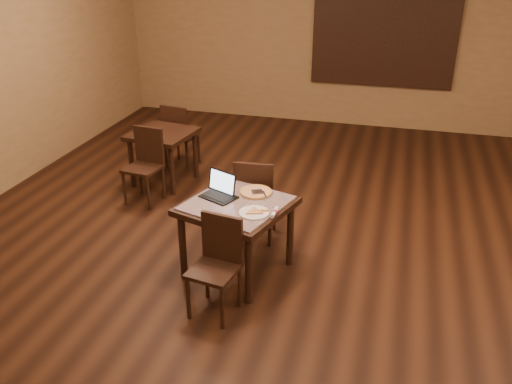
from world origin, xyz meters
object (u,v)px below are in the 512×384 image
(chair_main_near, at_px, (218,260))
(other_table_b, at_px, (163,140))
(laptop, at_px, (220,190))
(pizza_pan, at_px, (256,193))
(other_table_b_chair_far, at_px, (178,133))
(chair_main_far, at_px, (255,196))
(other_table_b_chair_near, at_px, (146,161))
(tiled_table, at_px, (237,212))

(chair_main_near, relative_size, other_table_b, 1.04)
(laptop, xyz_separation_m, pizza_pan, (0.32, 0.14, -0.06))
(other_table_b, distance_m, other_table_b_chair_far, 0.55)
(chair_main_far, distance_m, other_table_b_chair_near, 1.71)
(laptop, height_order, other_table_b_chair_far, laptop)
(chair_main_near, bearing_deg, laptop, 115.53)
(other_table_b_chair_near, height_order, other_table_b_chair_far, same)
(other_table_b_chair_far, bearing_deg, other_table_b, 98.80)
(chair_main_near, xyz_separation_m, other_table_b, (-1.60, 2.43, 0.09))
(chair_main_far, height_order, other_table_b_chair_near, chair_main_far)
(other_table_b, distance_m, other_table_b_chair_near, 0.55)
(tiled_table, bearing_deg, pizza_pan, 80.48)
(chair_main_near, relative_size, other_table_b_chair_near, 0.96)
(tiled_table, xyz_separation_m, chair_main_near, (0.01, -0.62, -0.15))
(other_table_b, bearing_deg, pizza_pan, -34.83)
(pizza_pan, height_order, other_table_b, pizza_pan)
(tiled_table, bearing_deg, chair_main_near, -71.79)
(other_table_b, bearing_deg, tiled_table, -40.99)
(chair_main_near, height_order, other_table_b_chair_near, other_table_b_chair_near)
(tiled_table, distance_m, other_table_b_chair_far, 2.85)
(tiled_table, bearing_deg, other_table_b_chair_far, 141.31)
(other_table_b_chair_near, bearing_deg, other_table_b_chair_far, 98.80)
(chair_main_far, relative_size, laptop, 2.42)
(chair_main_near, height_order, chair_main_far, chair_main_far)
(tiled_table, xyz_separation_m, laptop, (-0.20, 0.10, 0.16))
(chair_main_far, bearing_deg, chair_main_near, 84.76)
(chair_main_far, height_order, laptop, laptop)
(other_table_b, bearing_deg, chair_main_far, -29.01)
(chair_main_far, bearing_deg, other_table_b, -42.11)
(tiled_table, relative_size, chair_main_near, 1.28)
(chair_main_near, relative_size, laptop, 2.27)
(chair_main_far, distance_m, other_table_b_chair_far, 2.36)
(laptop, distance_m, pizza_pan, 0.35)
(tiled_table, distance_m, other_table_b, 2.41)
(chair_main_far, bearing_deg, other_table_b_chair_far, -52.58)
(tiled_table, bearing_deg, laptop, 169.84)
(laptop, relative_size, other_table_b, 0.46)
(tiled_table, xyz_separation_m, pizza_pan, (0.12, 0.24, 0.11))
(tiled_table, distance_m, chair_main_near, 0.64)
(tiled_table, relative_size, pizza_pan, 3.48)
(chair_main_near, distance_m, other_table_b_chair_far, 3.38)
(other_table_b_chair_near, relative_size, other_table_b_chair_far, 1.00)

